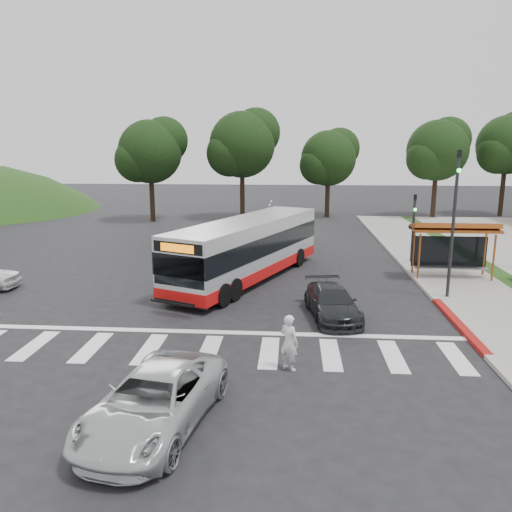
# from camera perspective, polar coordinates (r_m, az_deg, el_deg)

# --- Properties ---
(ground) EXTENTS (140.00, 140.00, 0.00)m
(ground) POSITION_cam_1_polar(r_m,az_deg,el_deg) (21.52, -3.19, -5.54)
(ground) COLOR black
(ground) RESTS_ON ground
(sidewalk_east) EXTENTS (4.00, 40.00, 0.12)m
(sidewalk_east) POSITION_cam_1_polar(r_m,az_deg,el_deg) (30.22, 20.07, -0.93)
(sidewalk_east) COLOR gray
(sidewalk_east) RESTS_ON ground
(curb_east) EXTENTS (0.30, 40.00, 0.15)m
(curb_east) POSITION_cam_1_polar(r_m,az_deg,el_deg) (29.73, 16.36, -0.85)
(curb_east) COLOR #9E9991
(curb_east) RESTS_ON ground
(curb_east_red) EXTENTS (0.32, 6.00, 0.15)m
(curb_east_red) POSITION_cam_1_polar(r_m,az_deg,el_deg) (20.43, 22.13, -7.23)
(curb_east_red) COLOR maroon
(curb_east_red) RESTS_ON ground
(crosswalk_ladder) EXTENTS (18.00, 2.60, 0.01)m
(crosswalk_ladder) POSITION_cam_1_polar(r_m,az_deg,el_deg) (16.88, -5.39, -10.71)
(crosswalk_ladder) COLOR silver
(crosswalk_ladder) RESTS_ON ground
(bus_shelter) EXTENTS (4.20, 1.60, 2.86)m
(bus_shelter) POSITION_cam_1_polar(r_m,az_deg,el_deg) (27.01, 21.65, 2.41)
(bus_shelter) COLOR #914418
(bus_shelter) RESTS_ON sidewalk_east
(traffic_signal_ne_tall) EXTENTS (0.18, 0.37, 6.50)m
(traffic_signal_ne_tall) POSITION_cam_1_polar(r_m,az_deg,el_deg) (23.03, 21.72, 4.67)
(traffic_signal_ne_tall) COLOR black
(traffic_signal_ne_tall) RESTS_ON ground
(traffic_signal_ne_short) EXTENTS (0.18, 0.37, 4.00)m
(traffic_signal_ne_short) POSITION_cam_1_polar(r_m,az_deg,el_deg) (29.90, 17.57, 3.83)
(traffic_signal_ne_short) COLOR black
(traffic_signal_ne_short) RESTS_ON ground
(tree_ne_a) EXTENTS (6.16, 5.74, 9.30)m
(tree_ne_a) POSITION_cam_1_polar(r_m,az_deg,el_deg) (50.19, 20.10, 11.37)
(tree_ne_a) COLOR black
(tree_ne_a) RESTS_ON parking_lot
(tree_ne_b) EXTENTS (6.16, 5.74, 10.02)m
(tree_ne_b) POSITION_cam_1_polar(r_m,az_deg,el_deg) (54.34, 26.82, 11.38)
(tree_ne_b) COLOR black
(tree_ne_b) RESTS_ON ground
(tree_north_a) EXTENTS (6.60, 6.15, 10.17)m
(tree_north_a) POSITION_cam_1_polar(r_m,az_deg,el_deg) (46.61, -1.49, 12.73)
(tree_north_a) COLOR black
(tree_north_a) RESTS_ON ground
(tree_north_b) EXTENTS (5.72, 5.33, 8.43)m
(tree_north_b) POSITION_cam_1_polar(r_m,az_deg,el_deg) (48.49, 8.37, 11.10)
(tree_north_b) COLOR black
(tree_north_b) RESTS_ON ground
(tree_north_c) EXTENTS (6.16, 5.74, 9.30)m
(tree_north_c) POSITION_cam_1_polar(r_m,az_deg,el_deg) (46.13, -11.90, 11.69)
(tree_north_c) COLOR black
(tree_north_c) RESTS_ON ground
(transit_bus) EXTENTS (7.01, 11.89, 3.06)m
(transit_bus) POSITION_cam_1_polar(r_m,az_deg,el_deg) (25.18, -0.92, 0.71)
(transit_bus) COLOR #BABCBF
(transit_bus) RESTS_ON ground
(pedestrian) EXTENTS (0.75, 0.72, 1.74)m
(pedestrian) POSITION_cam_1_polar(r_m,az_deg,el_deg) (15.22, 3.82, -9.82)
(pedestrian) COLOR silver
(pedestrian) RESTS_ON ground
(dark_sedan) EXTENTS (2.33, 4.43, 1.23)m
(dark_sedan) POSITION_cam_1_polar(r_m,az_deg,el_deg) (19.96, 8.69, -5.26)
(dark_sedan) COLOR black
(dark_sedan) RESTS_ON ground
(silver_suv_south) EXTENTS (3.19, 5.35, 1.39)m
(silver_suv_south) POSITION_cam_1_polar(r_m,az_deg,el_deg) (12.60, -11.55, -15.87)
(silver_suv_south) COLOR #B5B9BB
(silver_suv_south) RESTS_ON ground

